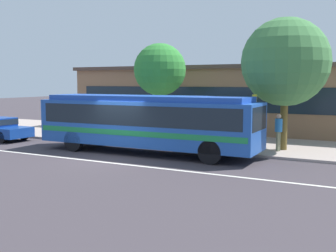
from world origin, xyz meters
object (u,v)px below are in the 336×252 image
(transit_bus, at_px, (146,120))
(street_tree_near_stop, at_px, (160,70))
(bus_stop_sign, at_px, (254,116))
(street_tree_mid_block, at_px, (286,62))
(pedestrian_waiting_near_sign, at_px, (152,123))
(pedestrian_walking_along_curb, at_px, (279,129))

(transit_bus, height_order, street_tree_near_stop, street_tree_near_stop)
(bus_stop_sign, distance_m, street_tree_mid_block, 3.00)
(pedestrian_waiting_near_sign, relative_size, bus_stop_sign, 0.65)
(transit_bus, height_order, pedestrian_walking_along_curb, transit_bus)
(bus_stop_sign, bearing_deg, pedestrian_walking_along_curb, 43.47)
(bus_stop_sign, height_order, street_tree_near_stop, street_tree_near_stop)
(bus_stop_sign, bearing_deg, street_tree_near_stop, 158.19)
(transit_bus, bearing_deg, street_tree_near_stop, 111.50)
(transit_bus, distance_m, pedestrian_walking_along_curb, 6.16)
(pedestrian_walking_along_curb, xyz_separation_m, street_tree_near_stop, (-7.22, 1.65, 2.87))
(pedestrian_waiting_near_sign, relative_size, street_tree_mid_block, 0.28)
(street_tree_near_stop, height_order, street_tree_mid_block, street_tree_mid_block)
(pedestrian_walking_along_curb, height_order, street_tree_near_stop, street_tree_near_stop)
(pedestrian_waiting_near_sign, bearing_deg, transit_bus, -65.19)
(bus_stop_sign, relative_size, street_tree_mid_block, 0.43)
(pedestrian_walking_along_curb, distance_m, street_tree_near_stop, 7.94)
(pedestrian_walking_along_curb, height_order, bus_stop_sign, bus_stop_sign)
(bus_stop_sign, bearing_deg, street_tree_mid_block, 53.96)
(transit_bus, bearing_deg, bus_stop_sign, 23.50)
(pedestrian_waiting_near_sign, xyz_separation_m, pedestrian_walking_along_curb, (6.73, 0.06, 0.02))
(street_tree_near_stop, bearing_deg, bus_stop_sign, -21.81)
(pedestrian_waiting_near_sign, distance_m, bus_stop_sign, 5.91)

